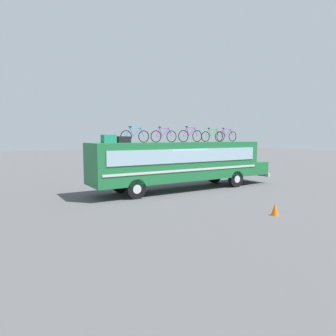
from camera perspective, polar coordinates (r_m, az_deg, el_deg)
ground_plane at (r=18.14m, az=2.07°, el=-4.16°), size 120.00×120.00×0.00m
bus at (r=18.06m, az=2.72°, el=1.24°), size 12.17×2.42×2.87m
luggage_bag_1 at (r=15.77m, az=-11.21°, el=5.45°), size 0.67×0.54×0.41m
luggage_bag_2 at (r=16.07m, az=-8.41°, el=5.37°), size 0.70×0.33×0.34m
rooftop_bicycle_1 at (r=16.33m, az=-6.29°, el=6.10°), size 1.70×0.44×0.88m
rooftop_bicycle_2 at (r=17.06m, az=-0.80°, el=6.15°), size 1.70×0.44×0.89m
rooftop_bicycle_3 at (r=17.95m, az=4.26°, el=6.18°), size 1.72×0.44×0.94m
rooftop_bicycle_4 at (r=19.24m, az=8.41°, el=6.04°), size 1.76×0.44×0.88m
rooftop_bicycle_5 at (r=20.76m, az=11.07°, el=6.02°), size 1.77×0.44×0.91m
traffic_cone at (r=13.04m, az=19.66°, el=-7.40°), size 0.31×0.31×0.49m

